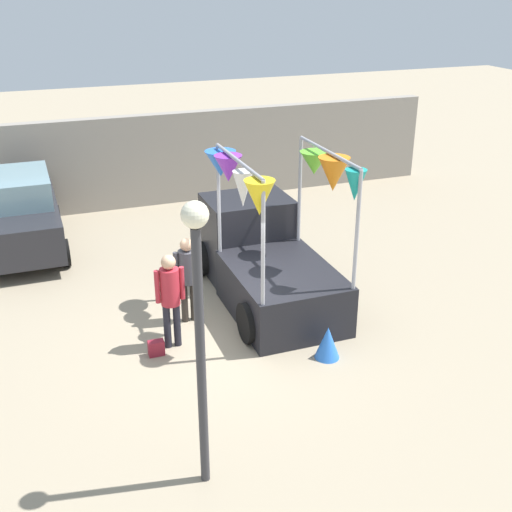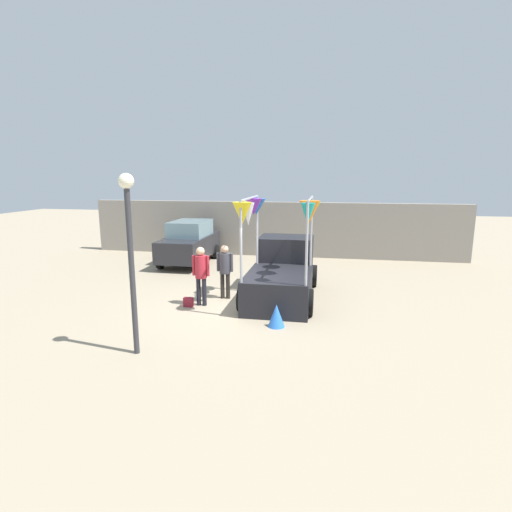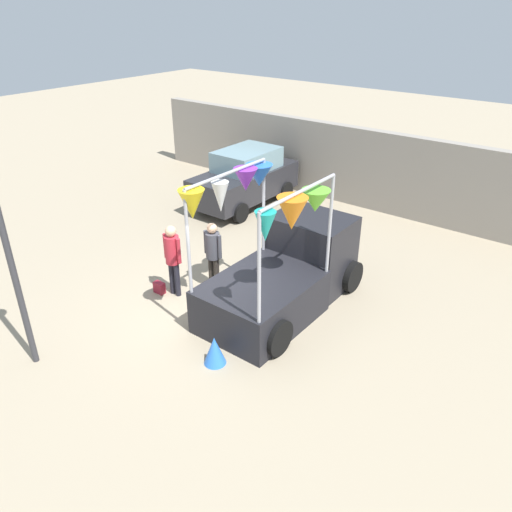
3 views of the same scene
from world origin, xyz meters
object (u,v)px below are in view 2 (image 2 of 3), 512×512
at_px(vendor_truck, 282,268).
at_px(street_lamp, 130,239).
at_px(folded_kite_bundle_azure, 276,316).
at_px(person_customer, 201,270).
at_px(person_vendor, 225,267).
at_px(parked_car, 190,242).
at_px(handbag, 188,302).

height_order(vendor_truck, street_lamp, street_lamp).
xyz_separation_m(street_lamp, folded_kite_bundle_azure, (2.83, 2.11, -2.25)).
distance_m(person_customer, street_lamp, 3.74).
bearing_deg(person_vendor, parked_car, 121.03).
relative_size(parked_car, folded_kite_bundle_azure, 6.67).
bearing_deg(street_lamp, folded_kite_bundle_azure, 36.69).
relative_size(parked_car, handbag, 14.29).
bearing_deg(parked_car, person_customer, -67.21).
bearing_deg(handbag, street_lamp, -90.66).
distance_m(person_customer, folded_kite_bundle_azure, 2.89).
xyz_separation_m(person_vendor, folded_kite_bundle_azure, (1.92, -2.12, -0.74)).
height_order(parked_car, person_customer, parked_car).
distance_m(parked_car, folded_kite_bundle_azure, 8.39).
height_order(person_vendor, handbag, person_vendor).
bearing_deg(person_customer, vendor_truck, 31.20).
relative_size(street_lamp, folded_kite_bundle_azure, 6.52).
bearing_deg(street_lamp, person_customer, 83.55).
bearing_deg(parked_car, handbag, -70.98).
xyz_separation_m(parked_car, person_customer, (2.33, -5.56, 0.15)).
bearing_deg(handbag, person_customer, 29.74).
bearing_deg(folded_kite_bundle_azure, parked_car, 124.83).
distance_m(vendor_truck, folded_kite_bundle_azure, 2.77).
distance_m(person_vendor, folded_kite_bundle_azure, 2.95).
relative_size(vendor_truck, folded_kite_bundle_azure, 6.90).
height_order(handbag, folded_kite_bundle_azure, folded_kite_bundle_azure).
xyz_separation_m(person_vendor, street_lamp, (-0.91, -4.23, 1.51)).
bearing_deg(street_lamp, person_vendor, 77.83).
relative_size(parked_car, street_lamp, 1.02).
bearing_deg(folded_kite_bundle_azure, street_lamp, -143.31).
height_order(person_vendor, street_lamp, street_lamp).
relative_size(person_customer, person_vendor, 1.04).
relative_size(handbag, street_lamp, 0.07).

